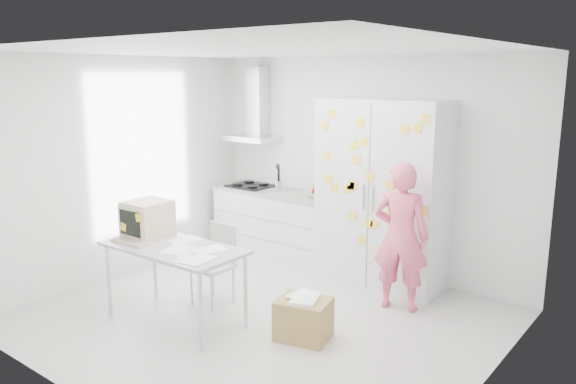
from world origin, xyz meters
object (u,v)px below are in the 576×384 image
Objects in this scene: desk at (156,231)px; chair at (217,259)px; cardboard_box at (303,318)px; person at (401,237)px.

desk reaches higher than chair.
chair is 1.55× the size of cardboard_box.
person is 2.83× the size of cardboard_box.
desk is at bearing 23.52° from person.
cardboard_box is (-0.38, -1.20, -0.60)m from person.
desk is at bearing -163.82° from cardboard_box.
person is at bearing 72.32° from cardboard_box.
desk is at bearing -115.27° from chair.
cardboard_box is at bearing 14.86° from desk.
chair is at bearing 174.63° from cardboard_box.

